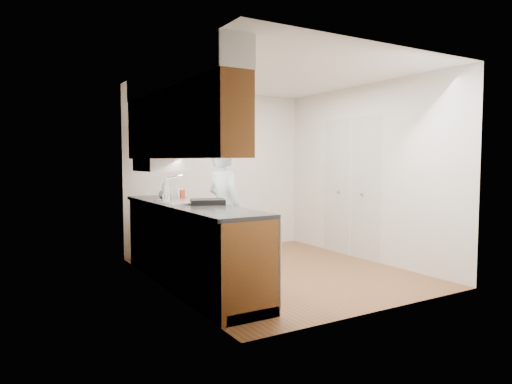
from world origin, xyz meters
TOP-DOWN VIEW (x-y plane):
  - floor at (0.00, 0.00)m, footprint 3.50×3.50m
  - ceiling at (0.00, 0.00)m, footprint 3.50×3.50m
  - wall_left at (-1.50, 0.00)m, footprint 0.02×3.50m
  - wall_right at (1.50, 0.00)m, footprint 0.02×3.50m
  - wall_back at (0.00, 1.75)m, footprint 3.00×0.02m
  - counter at (-1.20, -0.00)m, footprint 0.64×2.80m
  - upper_cabinets at (-1.33, 0.05)m, footprint 0.47×2.80m
  - closet_door at (1.49, 0.30)m, footprint 0.02×1.22m
  - floor_mat at (-0.66, 0.20)m, footprint 0.64×0.95m
  - person at (-0.66, 0.20)m, footprint 0.52×0.70m
  - soap_bottle_a at (-1.22, 0.73)m, footprint 0.13×0.13m
  - soap_bottle_b at (-1.09, 0.71)m, footprint 0.13×0.13m
  - soap_bottle_c at (-1.22, 0.83)m, footprint 0.16×0.16m
  - soda_can at (-1.08, 0.52)m, footprint 0.07×0.07m
  - dish_rack at (-1.07, -0.19)m, footprint 0.45×0.42m

SIDE VIEW (x-z plane):
  - floor at x=0.00m, z-range 0.00..0.00m
  - floor_mat at x=-0.66m, z-range 0.00..0.02m
  - counter at x=-1.20m, z-range -0.16..1.14m
  - person at x=-0.66m, z-range 0.02..1.84m
  - dish_rack at x=-1.07m, z-range 0.94..1.00m
  - soda_can at x=-1.08m, z-range 0.94..1.06m
  - soap_bottle_c at x=-1.22m, z-range 0.94..1.09m
  - closet_door at x=1.49m, z-range 0.00..2.05m
  - soap_bottle_b at x=-1.09m, z-range 0.94..1.14m
  - soap_bottle_a at x=-1.22m, z-range 0.94..1.20m
  - wall_left at x=-1.50m, z-range 0.00..2.50m
  - wall_right at x=1.50m, z-range 0.00..2.50m
  - wall_back at x=0.00m, z-range 0.00..2.50m
  - upper_cabinets at x=-1.33m, z-range 1.34..2.55m
  - ceiling at x=0.00m, z-range 2.50..2.50m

